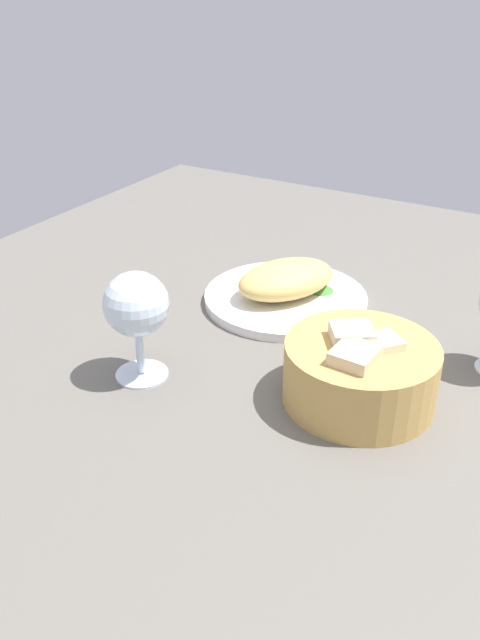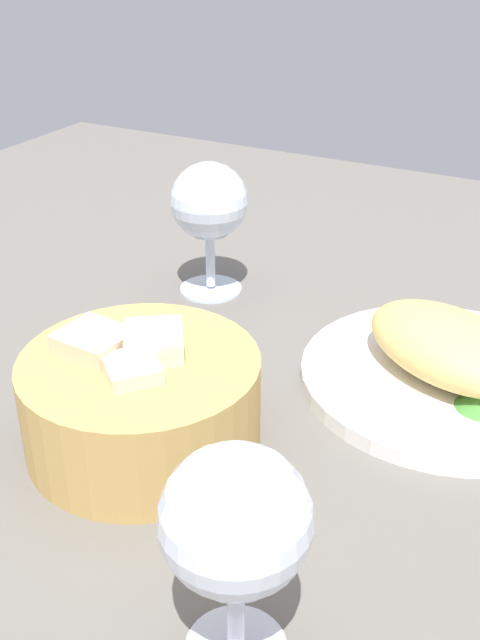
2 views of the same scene
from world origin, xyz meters
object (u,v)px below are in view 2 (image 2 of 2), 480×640
(plate, at_px, (444,378))
(bread_basket, at_px, (140,399))
(wine_glass_near, at_px, (209,206))
(wine_glass_far, at_px, (236,526))

(plate, bearing_deg, bread_basket, 45.54)
(bread_basket, bearing_deg, wine_glass_near, -71.39)
(wine_glass_near, bearing_deg, wine_glass_far, 121.61)
(bread_basket, xyz_separation_m, wine_glass_far, (-0.15, 0.13, 0.05))
(plate, relative_size, wine_glass_near, 1.75)
(wine_glass_far, bearing_deg, bread_basket, -40.89)
(plate, relative_size, wine_glass_far, 1.81)
(plate, xyz_separation_m, wine_glass_near, (0.27, -0.07, 0.09))
(bread_basket, xyz_separation_m, wine_glass_near, (0.09, -0.25, 0.05))
(wine_glass_near, bearing_deg, bread_basket, 108.61)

